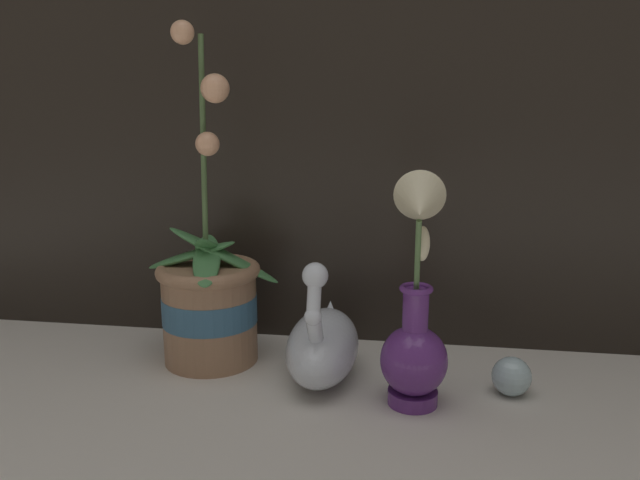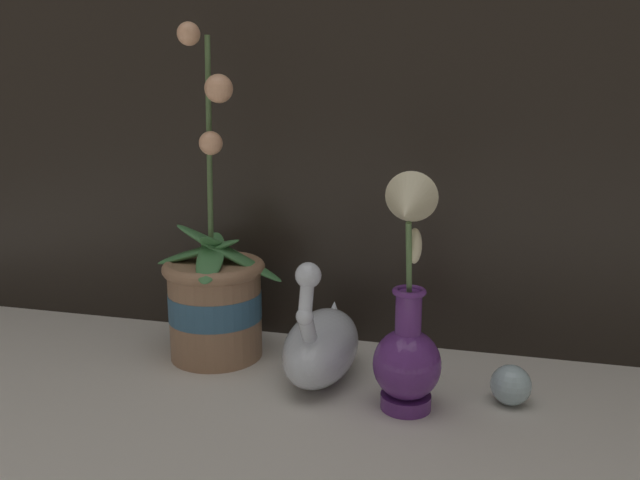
{
  "view_description": "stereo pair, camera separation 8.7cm",
  "coord_description": "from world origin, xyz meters",
  "px_view_note": "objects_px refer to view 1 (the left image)",
  "views": [
    {
      "loc": [
        0.1,
        -0.71,
        0.39
      ],
      "look_at": [
        -0.03,
        0.13,
        0.2
      ],
      "focal_mm": 35.0,
      "sensor_mm": 36.0,
      "label": 1
    },
    {
      "loc": [
        0.19,
        -0.69,
        0.39
      ],
      "look_at": [
        -0.03,
        0.13,
        0.2
      ],
      "focal_mm": 35.0,
      "sensor_mm": 36.0,
      "label": 2
    }
  ],
  "objects_px": {
    "orchid_potted_plant": "(210,298)",
    "blue_vase": "(415,323)",
    "glass_sphere": "(512,376)",
    "swan_figurine": "(323,343)"
  },
  "relations": [
    {
      "from": "orchid_potted_plant",
      "to": "swan_figurine",
      "type": "xyz_separation_m",
      "value": [
        0.18,
        -0.04,
        -0.05
      ]
    },
    {
      "from": "orchid_potted_plant",
      "to": "glass_sphere",
      "type": "distance_m",
      "value": 0.45
    },
    {
      "from": "swan_figurine",
      "to": "blue_vase",
      "type": "bearing_deg",
      "value": -29.11
    },
    {
      "from": "orchid_potted_plant",
      "to": "swan_figurine",
      "type": "distance_m",
      "value": 0.19
    },
    {
      "from": "glass_sphere",
      "to": "blue_vase",
      "type": "bearing_deg",
      "value": -156.91
    },
    {
      "from": "orchid_potted_plant",
      "to": "blue_vase",
      "type": "bearing_deg",
      "value": -19.37
    },
    {
      "from": "blue_vase",
      "to": "glass_sphere",
      "type": "xyz_separation_m",
      "value": [
        0.13,
        0.06,
        -0.09
      ]
    },
    {
      "from": "blue_vase",
      "to": "orchid_potted_plant",
      "type": "bearing_deg",
      "value": 160.63
    },
    {
      "from": "orchid_potted_plant",
      "to": "swan_figurine",
      "type": "relative_size",
      "value": 2.42
    },
    {
      "from": "blue_vase",
      "to": "swan_figurine",
      "type": "bearing_deg",
      "value": 150.89
    }
  ]
}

